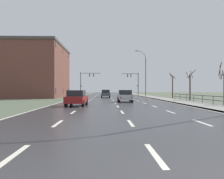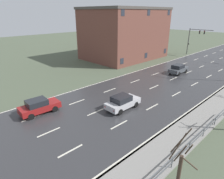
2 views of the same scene
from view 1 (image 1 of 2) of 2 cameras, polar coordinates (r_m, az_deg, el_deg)
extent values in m
cube|color=#4C5642|center=(51.76, -0.43, -1.86)|extent=(160.00, 160.00, 0.12)
cube|color=#303033|center=(63.75, -0.69, -1.44)|extent=(14.00, 120.00, 0.02)
cube|color=beige|center=(6.36, -23.28, -14.85)|extent=(0.16, 2.20, 0.01)
cube|color=beige|center=(11.46, -13.25, -8.16)|extent=(0.16, 2.20, 0.01)
cube|color=beige|center=(16.75, -9.57, -5.56)|extent=(0.16, 2.20, 0.01)
cube|color=beige|center=(22.09, -7.67, -4.20)|extent=(0.16, 2.20, 0.01)
cube|color=beige|center=(27.46, -6.52, -3.37)|extent=(0.16, 2.20, 0.01)
cube|color=beige|center=(32.84, -5.75, -2.81)|extent=(0.16, 2.20, 0.01)
cube|color=beige|center=(38.22, -5.19, -2.41)|extent=(0.16, 2.20, 0.01)
cube|color=beige|center=(43.61, -4.77, -2.11)|extent=(0.16, 2.20, 0.01)
cube|color=beige|center=(49.00, -4.45, -1.87)|extent=(0.16, 2.20, 0.01)
cube|color=beige|center=(54.39, -4.18, -1.68)|extent=(0.16, 2.20, 0.01)
cube|color=beige|center=(59.78, -3.97, -1.53)|extent=(0.16, 2.20, 0.01)
cube|color=beige|center=(65.18, -3.79, -1.40)|extent=(0.16, 2.20, 0.01)
cube|color=beige|center=(70.57, -3.64, -1.29)|extent=(0.16, 2.20, 0.01)
cube|color=beige|center=(75.97, -3.51, -1.20)|extent=(0.16, 2.20, 0.01)
cube|color=beige|center=(81.37, -3.40, -1.11)|extent=(0.16, 2.20, 0.01)
cube|color=beige|center=(86.76, -3.30, -1.04)|extent=(0.16, 2.20, 0.01)
cube|color=beige|center=(92.16, -3.21, -0.98)|extent=(0.16, 2.20, 0.01)
cube|color=beige|center=(97.56, -3.13, -0.92)|extent=(0.16, 2.20, 0.01)
cube|color=beige|center=(102.96, -3.07, -0.87)|extent=(0.16, 2.20, 0.01)
cube|color=beige|center=(108.35, -3.00, -0.83)|extent=(0.16, 2.20, 0.01)
cube|color=beige|center=(113.75, -2.95, -0.79)|extent=(0.16, 2.20, 0.01)
cube|color=beige|center=(119.15, -2.90, -0.75)|extent=(0.16, 2.20, 0.01)
cube|color=beige|center=(6.08, 10.52, -15.55)|extent=(0.16, 2.20, 0.01)
cube|color=beige|center=(11.31, 4.60, -8.27)|extent=(0.16, 2.20, 0.01)
cube|color=beige|center=(16.65, 2.52, -5.59)|extent=(0.16, 2.20, 0.01)
cube|color=beige|center=(22.01, 1.45, -4.22)|extent=(0.16, 2.20, 0.01)
cube|color=beige|center=(27.39, 0.81, -3.38)|extent=(0.16, 2.20, 0.01)
cube|color=beige|center=(32.78, 0.38, -2.82)|extent=(0.16, 2.20, 0.01)
cube|color=beige|center=(38.17, 0.07, -2.42)|extent=(0.16, 2.20, 0.01)
cube|color=beige|center=(43.57, -0.17, -2.11)|extent=(0.16, 2.20, 0.01)
cube|color=beige|center=(48.96, -0.35, -1.87)|extent=(0.16, 2.20, 0.01)
cube|color=beige|center=(54.36, -0.49, -1.69)|extent=(0.16, 2.20, 0.01)
cube|color=beige|center=(59.75, -0.61, -1.53)|extent=(0.16, 2.20, 0.01)
cube|color=beige|center=(65.15, -0.71, -1.40)|extent=(0.16, 2.20, 0.01)
cube|color=beige|center=(70.55, -0.80, -1.29)|extent=(0.16, 2.20, 0.01)
cube|color=beige|center=(75.95, -0.87, -1.20)|extent=(0.16, 2.20, 0.01)
cube|color=beige|center=(81.34, -0.93, -1.11)|extent=(0.16, 2.20, 0.01)
cube|color=beige|center=(86.74, -0.99, -1.04)|extent=(0.16, 2.20, 0.01)
cube|color=beige|center=(92.14, -1.04, -0.98)|extent=(0.16, 2.20, 0.01)
cube|color=beige|center=(97.54, -1.08, -0.92)|extent=(0.16, 2.20, 0.01)
cube|color=beige|center=(102.94, -1.12, -0.87)|extent=(0.16, 2.20, 0.01)
cube|color=beige|center=(108.34, -1.15, -0.83)|extent=(0.16, 2.20, 0.01)
cube|color=beige|center=(113.74, -1.18, -0.79)|extent=(0.16, 2.20, 0.01)
cube|color=beige|center=(119.14, -1.21, -0.75)|extent=(0.16, 2.20, 0.01)
cube|color=beige|center=(12.20, 21.32, -7.66)|extent=(0.16, 2.20, 0.01)
cube|color=beige|center=(17.26, 14.23, -5.39)|extent=(0.16, 2.20, 0.01)
cube|color=beige|center=(22.49, 10.42, -4.13)|extent=(0.16, 2.20, 0.01)
cube|color=beige|center=(27.78, 8.05, -3.33)|extent=(0.16, 2.20, 0.01)
cube|color=beige|center=(33.10, 6.45, -2.79)|extent=(0.16, 2.20, 0.01)
cube|color=beige|center=(38.45, 5.29, -2.40)|extent=(0.16, 2.20, 0.01)
cube|color=beige|center=(43.81, 4.42, -2.10)|extent=(0.16, 2.20, 0.01)
cube|color=beige|center=(49.17, 3.73, -1.87)|extent=(0.16, 2.20, 0.01)
cube|color=beige|center=(54.55, 3.18, -1.68)|extent=(0.16, 2.20, 0.01)
cube|color=beige|center=(59.93, 2.73, -1.53)|extent=(0.16, 2.20, 0.01)
cube|color=beige|center=(65.31, 2.36, -1.40)|extent=(0.16, 2.20, 0.01)
cube|color=beige|center=(70.70, 2.04, -1.29)|extent=(0.16, 2.20, 0.01)
cube|color=beige|center=(76.08, 1.77, -1.19)|extent=(0.16, 2.20, 0.01)
cube|color=beige|center=(81.47, 1.53, -1.11)|extent=(0.16, 2.20, 0.01)
cube|color=beige|center=(86.86, 1.32, -1.04)|extent=(0.16, 2.20, 0.01)
cube|color=beige|center=(92.25, 1.14, -0.98)|extent=(0.16, 2.20, 0.01)
cube|color=beige|center=(97.65, 0.98, -0.92)|extent=(0.16, 2.20, 0.01)
cube|color=beige|center=(103.04, 0.83, -0.87)|extent=(0.16, 2.20, 0.01)
cube|color=beige|center=(108.43, 0.70, -0.83)|extent=(0.16, 2.20, 0.01)
cube|color=beige|center=(113.83, 0.58, -0.79)|extent=(0.16, 2.20, 0.01)
cube|color=beige|center=(119.22, 0.47, -0.75)|extent=(0.16, 2.20, 0.01)
cube|color=beige|center=(64.25, 5.43, -1.42)|extent=(0.16, 120.00, 0.01)
cube|color=beige|center=(63.98, -6.84, -1.43)|extent=(0.16, 120.00, 0.01)
cube|color=gray|center=(64.48, 6.89, -1.38)|extent=(3.00, 120.00, 0.12)
cube|color=slate|center=(64.28, 5.64, -1.39)|extent=(0.16, 120.00, 0.12)
cube|color=#515459|center=(25.79, 23.69, -1.54)|extent=(0.06, 25.88, 0.08)
cube|color=#515459|center=(25.80, 23.69, -2.42)|extent=(0.06, 25.88, 0.08)
cylinder|color=#515459|center=(25.81, 23.69, -2.53)|extent=(0.07, 0.07, 1.00)
cylinder|color=#515459|center=(28.16, 21.42, -2.32)|extent=(0.07, 0.07, 1.00)
cylinder|color=#515459|center=(30.55, 19.51, -2.13)|extent=(0.07, 0.07, 1.00)
cylinder|color=#515459|center=(32.98, 17.87, -1.97)|extent=(0.07, 0.07, 1.00)
cylinder|color=#515459|center=(35.42, 16.46, -1.84)|extent=(0.07, 0.07, 1.00)
cylinder|color=#515459|center=(37.89, 15.23, -1.71)|extent=(0.07, 0.07, 1.00)
cylinder|color=slate|center=(50.43, 8.31, 3.00)|extent=(0.20, 0.20, 8.54)
cylinder|color=slate|center=(50.85, 8.10, 8.27)|extent=(0.47, 0.11, 0.85)
cylinder|color=slate|center=(50.86, 7.48, 9.01)|extent=(0.79, 0.11, 0.60)
cylinder|color=slate|center=(50.79, 6.58, 9.40)|extent=(0.89, 0.11, 0.26)
cube|color=#333335|center=(50.73, 6.09, 9.44)|extent=(0.56, 0.24, 0.12)
cylinder|color=#38383A|center=(63.41, 6.49, 1.33)|extent=(0.18, 0.18, 6.17)
cylinder|color=#38383A|center=(63.25, 4.47, 3.90)|extent=(4.48, 0.12, 0.12)
cube|color=black|center=(63.24, 4.67, 3.40)|extent=(0.20, 0.28, 0.80)
sphere|color=#2D2D2D|center=(63.11, 4.69, 3.64)|extent=(0.14, 0.14, 0.14)
sphere|color=#2D2D2D|center=(63.09, 4.69, 3.41)|extent=(0.14, 0.14, 0.14)
sphere|color=green|center=(63.08, 4.69, 3.17)|extent=(0.14, 0.14, 0.14)
cube|color=black|center=(63.15, 3.86, 3.40)|extent=(0.20, 0.28, 0.80)
sphere|color=#2D2D2D|center=(63.01, 3.88, 3.65)|extent=(0.14, 0.14, 0.14)
sphere|color=#2D2D2D|center=(63.00, 3.88, 3.41)|extent=(0.14, 0.14, 0.14)
sphere|color=green|center=(62.98, 3.88, 3.18)|extent=(0.14, 0.14, 0.14)
cube|color=black|center=(63.32, 6.30, 0.89)|extent=(0.18, 0.12, 0.32)
cylinder|color=#38383A|center=(64.33, -7.75, 1.40)|extent=(0.18, 0.18, 6.38)
cylinder|color=#38383A|center=(64.25, -5.31, 4.03)|extent=(5.49, 0.12, 0.12)
cube|color=black|center=(64.23, -5.55, 3.54)|extent=(0.20, 0.28, 0.80)
sphere|color=red|center=(64.09, -5.56, 3.78)|extent=(0.14, 0.14, 0.14)
sphere|color=#2D2D2D|center=(64.08, -5.56, 3.54)|extent=(0.14, 0.14, 0.14)
sphere|color=#2D2D2D|center=(64.06, -5.56, 3.31)|extent=(0.14, 0.14, 0.14)
cube|color=black|center=(64.16, -4.57, 3.54)|extent=(0.20, 0.28, 0.80)
sphere|color=red|center=(64.03, -4.58, 3.78)|extent=(0.14, 0.14, 0.14)
sphere|color=#2D2D2D|center=(64.02, -4.58, 3.55)|extent=(0.14, 0.14, 0.14)
sphere|color=#2D2D2D|center=(64.00, -4.58, 3.31)|extent=(0.14, 0.14, 0.14)
cube|color=black|center=(64.25, -7.56, 0.88)|extent=(0.18, 0.12, 0.32)
cube|color=maroon|center=(23.22, -8.67, -2.45)|extent=(1.97, 4.19, 0.64)
cube|color=black|center=(22.96, -8.78, -0.93)|extent=(1.66, 2.08, 0.60)
cube|color=slate|center=(23.89, -8.38, -0.94)|extent=(1.41, 0.15, 0.51)
cylinder|color=black|center=(24.37, -6.28, -3.08)|extent=(0.25, 0.67, 0.66)
cylinder|color=black|center=(24.63, -10.02, -3.05)|extent=(0.25, 0.67, 0.66)
cylinder|color=black|center=(21.86, -7.14, -3.44)|extent=(0.25, 0.67, 0.66)
cylinder|color=black|center=(22.15, -11.30, -3.40)|extent=(0.25, 0.67, 0.66)
cube|color=red|center=(21.36, -11.34, -2.66)|extent=(0.16, 0.05, 0.14)
cube|color=red|center=(21.11, -7.84, -2.69)|extent=(0.16, 0.05, 0.14)
cube|color=#474C51|center=(46.93, -1.58, -1.19)|extent=(1.80, 4.12, 0.64)
cube|color=black|center=(46.67, -1.58, -0.44)|extent=(1.58, 2.02, 0.60)
cube|color=slate|center=(47.62, -1.59, -0.45)|extent=(1.40, 0.10, 0.51)
cylinder|color=black|center=(48.23, -0.64, -1.54)|extent=(0.23, 0.66, 0.66)
cylinder|color=black|center=(48.21, -2.57, -1.54)|extent=(0.23, 0.66, 0.66)
cylinder|color=black|center=(45.69, -0.54, -1.63)|extent=(0.23, 0.66, 0.66)
cylinder|color=black|center=(45.67, -2.57, -1.63)|extent=(0.23, 0.66, 0.66)
cube|color=red|center=(44.90, -2.38, -1.25)|extent=(0.16, 0.04, 0.14)
cube|color=red|center=(44.92, -0.70, -1.25)|extent=(0.16, 0.04, 0.14)
cube|color=#B7B7BC|center=(30.20, 3.21, -1.87)|extent=(1.78, 4.11, 0.64)
cube|color=black|center=(29.94, 3.25, -0.70)|extent=(1.57, 2.01, 0.60)
cube|color=slate|center=(30.89, 3.10, -0.72)|extent=(1.40, 0.09, 0.51)
cylinder|color=black|center=(31.56, 4.49, -2.37)|extent=(0.22, 0.66, 0.66)
cylinder|color=black|center=(31.43, 1.55, -2.38)|extent=(0.22, 0.66, 0.66)
cylinder|color=black|center=(29.03, 5.01, -2.58)|extent=(0.22, 0.66, 0.66)
cylinder|color=black|center=(28.89, 1.81, -2.59)|extent=(0.22, 0.66, 0.66)
cube|color=red|center=(28.13, 2.20, -2.01)|extent=(0.16, 0.04, 0.14)
cube|color=red|center=(28.25, 4.88, -2.00)|extent=(0.16, 0.04, 0.14)
cube|color=brown|center=(52.03, -18.85, 4.00)|extent=(12.68, 17.39, 10.51)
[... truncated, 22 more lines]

